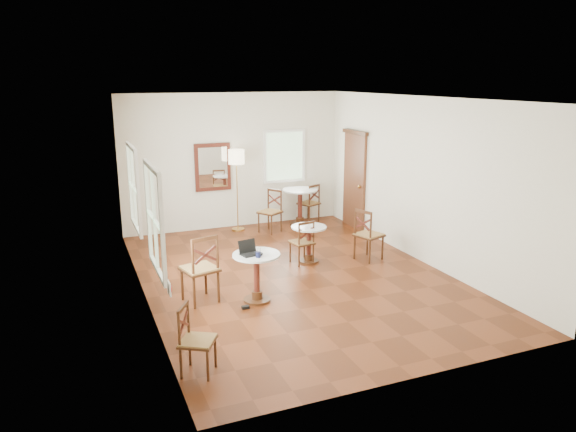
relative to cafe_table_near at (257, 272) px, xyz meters
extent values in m
plane|color=#5A260F|center=(0.94, 0.76, -0.47)|extent=(7.00, 7.00, 0.00)
cube|color=silver|center=(0.94, 4.26, 1.03)|extent=(5.00, 0.02, 3.00)
cube|color=silver|center=(0.94, -2.74, 1.03)|extent=(5.00, 0.02, 3.00)
cube|color=silver|center=(-1.56, 0.76, 1.03)|extent=(0.02, 7.00, 3.00)
cube|color=silver|center=(3.44, 0.76, 1.03)|extent=(0.02, 7.00, 3.00)
cube|color=white|center=(0.94, 0.76, 2.53)|extent=(5.00, 7.00, 0.02)
cube|color=brown|center=(3.40, 3.16, 0.58)|extent=(0.06, 0.90, 2.10)
cube|color=#422310|center=(3.38, 3.16, 1.68)|extent=(0.08, 1.02, 0.08)
sphere|color=#BF8C3F|center=(3.34, 2.84, 0.53)|extent=(0.07, 0.07, 0.07)
cube|color=#501E15|center=(0.44, 4.22, 0.93)|extent=(0.80, 0.05, 1.05)
cube|color=white|center=(0.44, 4.19, 0.93)|extent=(0.64, 0.02, 0.88)
cube|color=white|center=(-1.53, -1.34, 0.48)|extent=(0.02, 0.16, 0.16)
torus|color=red|center=(-1.51, -1.34, 0.48)|extent=(0.02, 0.12, 0.12)
cube|color=white|center=(-1.53, -0.44, 1.08)|extent=(0.06, 1.22, 1.42)
cube|color=white|center=(-1.53, 1.76, 1.08)|extent=(0.06, 1.22, 1.42)
cube|color=white|center=(2.14, 4.23, 1.08)|extent=(1.02, 0.06, 1.22)
cylinder|color=#422310|center=(0.00, 0.00, -0.45)|extent=(0.41, 0.41, 0.04)
cylinder|color=#422310|center=(0.00, 0.00, -0.37)|extent=(0.16, 0.16, 0.12)
cylinder|color=#501E15|center=(0.00, 0.00, -0.06)|extent=(0.09, 0.09, 0.62)
cylinder|color=#422310|center=(0.00, 0.00, 0.23)|extent=(0.14, 0.14, 0.06)
cylinder|color=silver|center=(0.00, 0.00, 0.27)|extent=(0.72, 0.72, 0.03)
cylinder|color=#422310|center=(1.47, 1.34, -0.45)|extent=(0.37, 0.37, 0.04)
cylinder|color=#422310|center=(1.47, 1.34, -0.38)|extent=(0.15, 0.15, 0.11)
cylinder|color=#501E15|center=(1.47, 1.34, -0.10)|extent=(0.08, 0.08, 0.55)
cylinder|color=#422310|center=(1.47, 1.34, 0.16)|extent=(0.13, 0.13, 0.06)
cylinder|color=silver|center=(1.47, 1.34, 0.20)|extent=(0.65, 0.65, 0.03)
cylinder|color=#422310|center=(2.34, 3.76, -0.45)|extent=(0.46, 0.46, 0.05)
cylinder|color=#422310|center=(2.34, 3.76, -0.36)|extent=(0.18, 0.18, 0.14)
cylinder|color=#501E15|center=(2.34, 3.76, -0.02)|extent=(0.10, 0.10, 0.68)
cylinder|color=#422310|center=(2.34, 3.76, 0.30)|extent=(0.16, 0.16, 0.07)
cylinder|color=silver|center=(2.34, 3.76, 0.36)|extent=(0.80, 0.80, 0.03)
cylinder|color=#422310|center=(-0.65, 0.57, -0.22)|extent=(0.04, 0.04, 0.50)
cylinder|color=#422310|center=(-0.55, 0.18, -0.22)|extent=(0.04, 0.04, 0.50)
cylinder|color=#422310|center=(-1.04, 0.47, -0.22)|extent=(0.04, 0.04, 0.50)
cylinder|color=#422310|center=(-0.94, 0.08, -0.22)|extent=(0.04, 0.04, 0.50)
cube|color=#422310|center=(-0.80, 0.33, 0.04)|extent=(0.60, 0.60, 0.03)
cube|color=olive|center=(-0.80, 0.33, 0.06)|extent=(0.57, 0.57, 0.04)
cylinder|color=#422310|center=(-0.55, 0.18, 0.31)|extent=(0.04, 0.04, 0.56)
cylinder|color=#422310|center=(-0.94, 0.08, 0.31)|extent=(0.04, 0.04, 0.56)
cube|color=#422310|center=(-0.75, 0.13, 0.57)|extent=(0.42, 0.14, 0.06)
cube|color=#501E15|center=(-0.75, 0.13, 0.33)|extent=(0.36, 0.12, 0.25)
cube|color=#501E15|center=(-0.75, 0.13, 0.33)|extent=(0.36, 0.12, 0.25)
cylinder|color=#422310|center=(-1.24, -1.91, -0.28)|extent=(0.03, 0.03, 0.39)
cylinder|color=#422310|center=(-1.51, -1.75, -0.28)|extent=(0.03, 0.03, 0.39)
cylinder|color=#422310|center=(-1.08, -1.65, -0.28)|extent=(0.03, 0.03, 0.39)
cylinder|color=#422310|center=(-1.35, -1.49, -0.28)|extent=(0.03, 0.03, 0.39)
cube|color=#422310|center=(-1.30, -1.70, -0.08)|extent=(0.52, 0.52, 0.03)
cube|color=olive|center=(-1.30, -1.70, -0.06)|extent=(0.50, 0.50, 0.03)
cylinder|color=#422310|center=(-1.51, -1.75, 0.14)|extent=(0.03, 0.03, 0.43)
cylinder|color=#422310|center=(-1.35, -1.49, 0.14)|extent=(0.03, 0.03, 0.43)
cube|color=#422310|center=(-1.43, -1.62, 0.34)|extent=(0.19, 0.30, 0.04)
cube|color=#501E15|center=(-1.43, -1.62, 0.15)|extent=(0.16, 0.25, 0.19)
cube|color=#501E15|center=(-1.43, -1.62, 0.15)|extent=(0.16, 0.25, 0.19)
cylinder|color=#422310|center=(1.46, 1.52, -0.28)|extent=(0.03, 0.03, 0.39)
cylinder|color=#422310|center=(1.51, 1.21, -0.28)|extent=(0.03, 0.03, 0.39)
cylinder|color=#422310|center=(1.15, 1.47, -0.28)|extent=(0.03, 0.03, 0.39)
cylinder|color=#422310|center=(1.20, 1.16, -0.28)|extent=(0.03, 0.03, 0.39)
cube|color=#422310|center=(1.33, 1.34, -0.08)|extent=(0.43, 0.43, 0.03)
cube|color=olive|center=(1.33, 1.34, -0.07)|extent=(0.41, 0.41, 0.03)
cylinder|color=#422310|center=(1.51, 1.21, 0.13)|extent=(0.03, 0.03, 0.43)
cylinder|color=#422310|center=(1.20, 1.16, 0.13)|extent=(0.03, 0.03, 0.43)
cube|color=#422310|center=(1.35, 1.19, 0.33)|extent=(0.33, 0.08, 0.04)
cube|color=#501E15|center=(1.35, 1.19, 0.14)|extent=(0.28, 0.06, 0.19)
cube|color=#501E15|center=(1.35, 1.19, 0.14)|extent=(0.28, 0.06, 0.19)
cylinder|color=#422310|center=(2.81, 0.95, -0.24)|extent=(0.04, 0.04, 0.46)
cylinder|color=#422310|center=(2.46, 0.83, -0.24)|extent=(0.04, 0.04, 0.46)
cylinder|color=#422310|center=(2.69, 1.30, -0.24)|extent=(0.04, 0.04, 0.46)
cylinder|color=#422310|center=(2.34, 1.17, -0.24)|extent=(0.04, 0.04, 0.46)
cube|color=#422310|center=(2.57, 1.06, -0.01)|extent=(0.57, 0.57, 0.03)
cube|color=olive|center=(2.57, 1.06, 0.01)|extent=(0.55, 0.55, 0.04)
cylinder|color=#422310|center=(2.46, 0.83, 0.24)|extent=(0.04, 0.04, 0.51)
cylinder|color=#422310|center=(2.34, 1.17, 0.24)|extent=(0.04, 0.04, 0.51)
cube|color=#422310|center=(2.40, 1.00, 0.48)|extent=(0.16, 0.38, 0.05)
cube|color=#501E15|center=(2.40, 1.00, 0.26)|extent=(0.13, 0.32, 0.23)
cube|color=#501E15|center=(2.40, 1.00, 0.26)|extent=(0.13, 0.32, 0.23)
cylinder|color=#422310|center=(2.75, 4.20, -0.26)|extent=(0.03, 0.03, 0.43)
cylinder|color=#422310|center=(2.88, 3.89, -0.26)|extent=(0.03, 0.03, 0.43)
cylinder|color=#422310|center=(2.43, 4.06, -0.26)|extent=(0.03, 0.03, 0.43)
cylinder|color=#422310|center=(2.57, 3.75, -0.26)|extent=(0.03, 0.03, 0.43)
cube|color=#422310|center=(2.66, 3.97, -0.04)|extent=(0.55, 0.55, 0.03)
cube|color=olive|center=(2.66, 3.97, -0.03)|extent=(0.52, 0.52, 0.04)
cylinder|color=#422310|center=(2.88, 3.89, 0.19)|extent=(0.03, 0.03, 0.47)
cylinder|color=#422310|center=(2.57, 3.75, 0.19)|extent=(0.03, 0.03, 0.47)
cube|color=#422310|center=(2.73, 3.82, 0.41)|extent=(0.34, 0.18, 0.05)
cube|color=#501E15|center=(2.73, 3.82, 0.20)|extent=(0.29, 0.15, 0.21)
cube|color=#501E15|center=(2.73, 3.82, 0.20)|extent=(0.29, 0.15, 0.21)
cylinder|color=#422310|center=(1.26, 3.53, -0.25)|extent=(0.04, 0.04, 0.44)
cylinder|color=#422310|center=(1.56, 3.72, -0.25)|extent=(0.04, 0.04, 0.44)
cylinder|color=#422310|center=(1.45, 3.24, -0.25)|extent=(0.04, 0.04, 0.44)
cylinder|color=#422310|center=(1.74, 3.43, -0.25)|extent=(0.04, 0.04, 0.44)
cube|color=#422310|center=(1.50, 3.48, -0.03)|extent=(0.59, 0.59, 0.03)
cube|color=olive|center=(1.50, 3.48, -0.01)|extent=(0.57, 0.57, 0.04)
cylinder|color=#422310|center=(1.56, 3.72, 0.21)|extent=(0.04, 0.04, 0.49)
cylinder|color=#422310|center=(1.74, 3.43, 0.21)|extent=(0.04, 0.04, 0.49)
cube|color=#422310|center=(1.65, 3.57, 0.44)|extent=(0.23, 0.33, 0.05)
cube|color=#501E15|center=(1.65, 3.57, 0.22)|extent=(0.19, 0.28, 0.22)
cube|color=#501E15|center=(1.65, 3.57, 0.22)|extent=(0.19, 0.28, 0.22)
cylinder|color=#BF8C3F|center=(0.90, 3.91, -0.46)|extent=(0.29, 0.29, 0.03)
cylinder|color=#BF8C3F|center=(0.90, 3.91, 0.35)|extent=(0.02, 0.02, 1.65)
cylinder|color=beige|center=(0.90, 3.91, 1.18)|extent=(0.35, 0.35, 0.31)
cube|color=black|center=(-0.09, -0.01, 0.30)|extent=(0.32, 0.26, 0.02)
cube|color=black|center=(-0.09, -0.01, 0.31)|extent=(0.25, 0.17, 0.00)
cube|color=black|center=(-0.11, 0.09, 0.40)|extent=(0.29, 0.12, 0.19)
cube|color=silver|center=(-0.11, 0.09, 0.40)|extent=(0.25, 0.10, 0.16)
ellipsoid|color=black|center=(0.00, -0.02, 0.31)|extent=(0.11, 0.08, 0.04)
cylinder|color=black|center=(-0.03, -0.16, 0.33)|extent=(0.07, 0.07, 0.09)
torus|color=black|center=(0.02, -0.16, 0.33)|extent=(0.06, 0.01, 0.06)
cylinder|color=white|center=(0.02, -0.05, 0.34)|extent=(0.06, 0.06, 0.10)
cube|color=black|center=(-0.25, -0.20, -0.45)|extent=(0.11, 0.07, 0.04)
camera|label=1|loc=(-2.46, -7.29, 2.86)|focal=33.69mm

